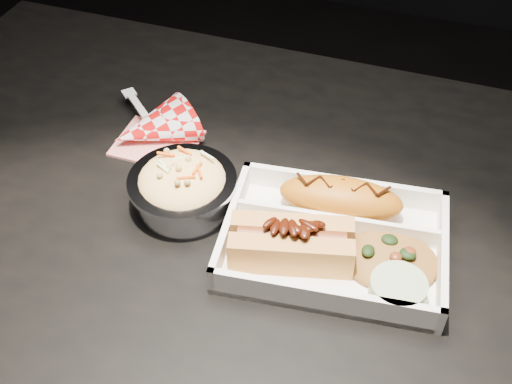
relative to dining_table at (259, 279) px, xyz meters
The scene contains 8 objects.
dining_table is the anchor object (origin of this frame).
food_tray 0.14m from the dining_table, ahead, with size 0.27×0.21×0.04m.
fried_pastry 0.16m from the dining_table, 33.58° to the left, with size 0.15×0.06×0.05m, color #B86512.
hotdog 0.14m from the dining_table, 32.86° to the right, with size 0.15×0.09×0.06m.
fried_rice_mound 0.19m from the dining_table, ahead, with size 0.11×0.09×0.03m, color #98642C.
cupcake_liner 0.21m from the dining_table, 16.81° to the right, with size 0.06×0.06×0.03m, color #A1BB8D.
foil_coleslaw_cup 0.16m from the dining_table, behind, with size 0.13×0.13×0.07m.
napkin_fork 0.25m from the dining_table, 148.93° to the left, with size 0.15×0.15×0.10m.
Camera 1 is at (0.17, -0.49, 1.32)m, focal length 45.00 mm.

